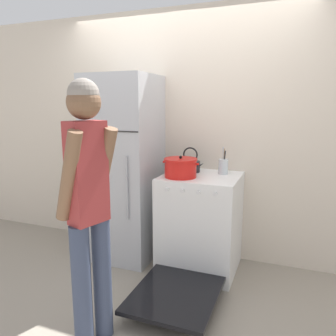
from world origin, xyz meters
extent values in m
plane|color=gray|center=(0.00, 0.00, 0.00)|extent=(14.00, 14.00, 0.00)
cube|color=beige|center=(0.00, 0.03, 1.27)|extent=(10.00, 0.06, 2.55)
cube|color=#B7BABF|center=(-0.52, -0.32, 0.94)|extent=(0.66, 0.64, 1.88)
cube|color=#2D2D2D|center=(-0.52, -0.64, 1.36)|extent=(0.65, 0.01, 0.01)
cylinder|color=#B2B5BA|center=(-0.32, -0.66, 0.83)|extent=(0.02, 0.02, 0.60)
cube|color=white|center=(0.30, -0.33, 0.47)|extent=(0.72, 0.66, 0.94)
cube|color=black|center=(0.30, -0.33, 0.93)|extent=(0.70, 0.65, 0.02)
cube|color=black|center=(0.30, -0.64, 0.46)|extent=(0.62, 0.05, 0.72)
cylinder|color=black|center=(0.14, -0.47, 0.93)|extent=(0.21, 0.21, 0.01)
cylinder|color=black|center=(0.46, -0.47, 0.93)|extent=(0.21, 0.21, 0.01)
cylinder|color=black|center=(0.14, -0.20, 0.93)|extent=(0.21, 0.21, 0.01)
cylinder|color=black|center=(0.46, -0.20, 0.93)|extent=(0.21, 0.21, 0.01)
cylinder|color=silver|center=(0.09, -0.68, 0.87)|extent=(0.04, 0.02, 0.04)
cylinder|color=silver|center=(0.23, -0.68, 0.87)|extent=(0.04, 0.02, 0.04)
cylinder|color=silver|center=(0.37, -0.68, 0.87)|extent=(0.04, 0.02, 0.04)
cylinder|color=silver|center=(0.51, -0.68, 0.87)|extent=(0.04, 0.02, 0.04)
cube|color=black|center=(0.30, -1.04, 0.12)|extent=(0.66, 0.76, 0.04)
cube|color=#99999E|center=(0.30, -0.42, 0.42)|extent=(0.58, 0.37, 0.01)
cylinder|color=red|center=(0.14, -0.47, 1.02)|extent=(0.29, 0.29, 0.16)
cylinder|color=red|center=(0.14, -0.47, 1.10)|extent=(0.31, 0.31, 0.02)
sphere|color=black|center=(0.14, -0.47, 1.12)|extent=(0.03, 0.03, 0.03)
cylinder|color=red|center=(-0.02, -0.47, 1.07)|extent=(0.03, 0.02, 0.02)
cylinder|color=red|center=(0.30, -0.47, 1.07)|extent=(0.03, 0.02, 0.02)
cylinder|color=black|center=(0.15, -0.20, 0.99)|extent=(0.20, 0.20, 0.11)
cone|color=black|center=(0.15, -0.20, 1.06)|extent=(0.19, 0.19, 0.03)
sphere|color=black|center=(0.15, -0.20, 1.08)|extent=(0.02, 0.02, 0.02)
cone|color=black|center=(0.24, -0.20, 1.00)|extent=(0.11, 0.03, 0.09)
torus|color=black|center=(0.15, -0.20, 1.11)|extent=(0.15, 0.01, 0.15)
cylinder|color=silver|center=(0.48, -0.19, 1.01)|extent=(0.09, 0.09, 0.14)
cylinder|color=#9E7547|center=(0.49, -0.19, 1.08)|extent=(0.03, 0.04, 0.22)
cylinder|color=#232326|center=(0.49, -0.19, 1.07)|extent=(0.03, 0.02, 0.20)
cylinder|color=#B2B5BA|center=(0.48, -0.18, 1.08)|extent=(0.02, 0.03, 0.23)
cylinder|color=#38425B|center=(-0.12, -1.66, 0.43)|extent=(0.13, 0.13, 0.86)
cylinder|color=#38425B|center=(-0.07, -1.50, 0.43)|extent=(0.13, 0.13, 0.86)
cube|color=#9E3333|center=(-0.10, -1.58, 1.18)|extent=(0.20, 0.27, 0.64)
cylinder|color=brown|center=(-0.14, -1.71, 1.18)|extent=(0.27, 0.16, 0.57)
cylinder|color=brown|center=(-0.06, -1.46, 1.18)|extent=(0.27, 0.16, 0.57)
sphere|color=brown|center=(-0.10, -1.58, 1.61)|extent=(0.21, 0.21, 0.21)
sphere|color=gray|center=(-0.10, -1.58, 1.66)|extent=(0.19, 0.19, 0.19)
camera|label=1|loc=(1.09, -3.26, 1.60)|focal=35.00mm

